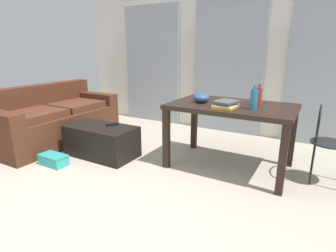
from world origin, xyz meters
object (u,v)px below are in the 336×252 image
at_px(wire_chair, 324,135).
at_px(shoebox, 54,160).
at_px(craft_table, 231,113).
at_px(coffee_table, 102,141).
at_px(tv_remote_primary, 112,124).
at_px(couch, 54,120).
at_px(bottle_far, 259,96).
at_px(scissors, 262,103).
at_px(bowl, 201,98).
at_px(bottle_near, 254,99).
at_px(book_stack, 226,104).

distance_m(wire_chair, shoebox, 3.06).
bearing_deg(craft_table, coffee_table, -162.39).
height_order(craft_table, tv_remote_primary, craft_table).
height_order(tv_remote_primary, shoebox, tv_remote_primary).
relative_size(craft_table, shoebox, 3.85).
relative_size(couch, craft_table, 1.38).
relative_size(coffee_table, bottle_far, 3.85).
bearing_deg(wire_chair, scissors, 168.74).
xyz_separation_m(bowl, shoebox, (-1.51, -0.96, -0.75)).
bearing_deg(wire_chair, craft_table, -173.14).
distance_m(craft_table, shoebox, 2.20).
xyz_separation_m(scissors, shoebox, (-2.13, -1.28, -0.70)).
bearing_deg(wire_chair, tv_remote_primary, -168.39).
xyz_separation_m(craft_table, bowl, (-0.34, -0.07, 0.15)).
bearing_deg(bottle_near, tv_remote_primary, -172.27).
height_order(bowl, shoebox, bowl).
xyz_separation_m(wire_chair, bottle_near, (-0.68, -0.26, 0.35)).
relative_size(scissors, shoebox, 0.31).
xyz_separation_m(couch, book_stack, (2.62, 0.19, 0.47)).
xyz_separation_m(coffee_table, tv_remote_primary, (0.10, 0.11, 0.21)).
distance_m(craft_table, bottle_far, 0.35).
bearing_deg(book_stack, bottle_far, 46.33).
bearing_deg(shoebox, craft_table, 29.04).
distance_m(bowl, shoebox, 1.94).
bearing_deg(bottle_far, coffee_table, -162.42).
bearing_deg(wire_chair, couch, -171.90).
relative_size(book_stack, scissors, 2.68).
relative_size(coffee_table, tv_remote_primary, 5.71).
bearing_deg(bottle_near, coffee_table, -169.20).
xyz_separation_m(coffee_table, bowl, (1.21, 0.42, 0.61)).
relative_size(coffee_table, scissors, 8.38).
bearing_deg(craft_table, shoebox, -150.96).
distance_m(couch, book_stack, 2.67).
xyz_separation_m(bottle_far, tv_remote_primary, (-1.73, -0.47, -0.45)).
xyz_separation_m(book_stack, shoebox, (-1.85, -0.82, -0.73)).
height_order(coffee_table, tv_remote_primary, tv_remote_primary).
xyz_separation_m(bowl, tv_remote_primary, (-1.12, -0.31, -0.40)).
bearing_deg(bottle_far, wire_chair, 2.47).
height_order(bottle_far, shoebox, bottle_far).
xyz_separation_m(craft_table, tv_remote_primary, (-1.46, -0.38, -0.25)).
bearing_deg(craft_table, scissors, 41.45).
bearing_deg(scissors, bottle_far, -93.09).
height_order(bowl, scissors, bowl).
height_order(wire_chair, bowl, bowl).
relative_size(couch, bowl, 10.01).
bearing_deg(bottle_near, couch, -175.09).
relative_size(craft_table, bottle_far, 5.70).
bearing_deg(tv_remote_primary, bottle_far, 49.26).
height_order(book_stack, tv_remote_primary, book_stack).
xyz_separation_m(coffee_table, wire_chair, (2.51, 0.61, 0.31)).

